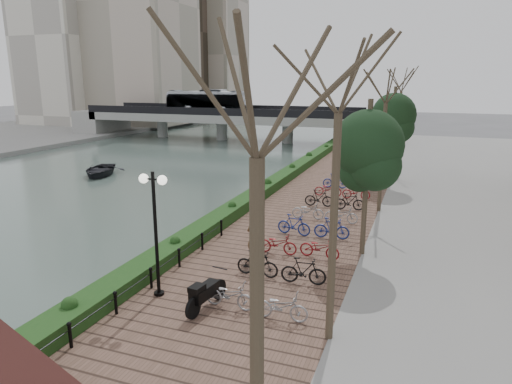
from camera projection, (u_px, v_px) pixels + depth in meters
The scene contains 13 objects.
ground at pixel (60, 336), 14.16m from camera, with size 220.00×220.00×0.00m, color #59595B.
river_water at pixel (132, 166), 41.98m from camera, with size 30.00×130.00×0.02m, color #4E615C.
promenade at pixel (316, 202), 28.67m from camera, with size 8.00×75.00×0.50m, color brown.
hedge at pixel (276, 181), 31.96m from camera, with size 1.10×56.00×0.60m, color #163D16.
chain_fence at pixel (134, 290), 15.30m from camera, with size 0.10×14.10×0.70m.
lamppost at pixel (154, 206), 15.02m from camera, with size 1.02×0.32×4.33m.
motorcycle at pixel (207, 292), 14.71m from camera, with size 0.57×1.84×1.15m, color black, non-canonical shape.
pedestrian at pixel (254, 238), 18.72m from camera, with size 0.66×0.44×1.82m, color brown.
bicycle_parking at pixel (318, 220), 22.62m from camera, with size 2.40×19.89×1.00m.
street_trees at pixel (376, 165), 22.11m from camera, with size 3.20×37.12×6.80m.
bridge at pixel (218, 114), 59.53m from camera, with size 36.00×10.77×6.50m.
boat at pixel (100, 170), 37.62m from camera, with size 3.24×4.53×0.94m, color #222328.
far_buildings at pixel (136, 33), 84.37m from camera, with size 35.00×38.00×38.00m.
Camera 1 is at (10.12, -9.76, 7.73)m, focal length 32.00 mm.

